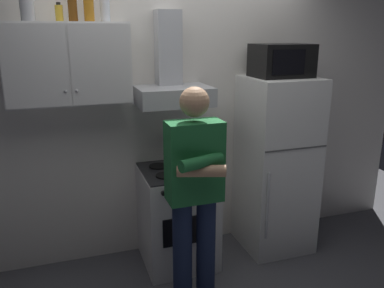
# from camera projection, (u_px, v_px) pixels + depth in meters

# --- Properties ---
(ground_plane) EXTENTS (7.00, 7.00, 0.00)m
(ground_plane) POSITION_uv_depth(u_px,v_px,m) (192.00, 274.00, 3.35)
(ground_plane) COLOR #4C4C51
(back_wall_tiled) EXTENTS (4.80, 0.10, 2.70)m
(back_wall_tiled) POSITION_uv_depth(u_px,v_px,m) (171.00, 105.00, 3.52)
(back_wall_tiled) COLOR silver
(back_wall_tiled) RESTS_ON ground_plane
(upper_cabinet) EXTENTS (0.90, 0.37, 0.60)m
(upper_cabinet) POSITION_uv_depth(u_px,v_px,m) (68.00, 64.00, 2.95)
(upper_cabinet) COLOR silver
(stove_oven) EXTENTS (0.60, 0.62, 0.87)m
(stove_oven) POSITION_uv_depth(u_px,v_px,m) (178.00, 216.00, 3.44)
(stove_oven) COLOR white
(stove_oven) RESTS_ON ground_plane
(range_hood) EXTENTS (0.60, 0.44, 0.75)m
(range_hood) POSITION_uv_depth(u_px,v_px,m) (172.00, 80.00, 3.24)
(range_hood) COLOR #B7BABF
(refrigerator) EXTENTS (0.60, 0.62, 1.60)m
(refrigerator) POSITION_uv_depth(u_px,v_px,m) (276.00, 165.00, 3.63)
(refrigerator) COLOR white
(refrigerator) RESTS_ON ground_plane
(microwave) EXTENTS (0.48, 0.37, 0.28)m
(microwave) POSITION_uv_depth(u_px,v_px,m) (282.00, 61.00, 3.39)
(microwave) COLOR black
(microwave) RESTS_ON refrigerator
(person_standing) EXTENTS (0.38, 0.33, 1.64)m
(person_standing) POSITION_uv_depth(u_px,v_px,m) (195.00, 193.00, 2.75)
(person_standing) COLOR #192342
(person_standing) RESTS_ON ground_plane
(cooking_pot) EXTENTS (0.31, 0.21, 0.13)m
(cooking_pot) POSITION_uv_depth(u_px,v_px,m) (196.00, 164.00, 3.23)
(cooking_pot) COLOR #B7BABF
(cooking_pot) RESTS_ON stove_oven
(bottle_spice_jar) EXTENTS (0.06, 0.06, 0.13)m
(bottle_spice_jar) POSITION_uv_depth(u_px,v_px,m) (59.00, 13.00, 2.85)
(bottle_spice_jar) COLOR gold
(bottle_spice_jar) RESTS_ON upper_cabinet
(bottle_vodka_clear) EXTENTS (0.07, 0.07, 0.32)m
(bottle_vodka_clear) POSITION_uv_depth(u_px,v_px,m) (104.00, 1.00, 2.96)
(bottle_vodka_clear) COLOR silver
(bottle_vodka_clear) RESTS_ON upper_cabinet
(bottle_canister_steel) EXTENTS (0.10, 0.10, 0.24)m
(bottle_canister_steel) POSITION_uv_depth(u_px,v_px,m) (27.00, 4.00, 2.73)
(bottle_canister_steel) COLOR #B2B5BA
(bottle_canister_steel) RESTS_ON upper_cabinet
(bottle_beer_brown) EXTENTS (0.07, 0.07, 0.24)m
(bottle_beer_brown) POSITION_uv_depth(u_px,v_px,m) (72.00, 5.00, 2.86)
(bottle_beer_brown) COLOR brown
(bottle_beer_brown) RESTS_ON upper_cabinet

